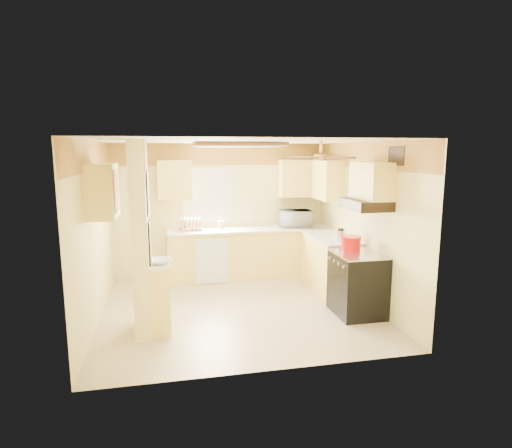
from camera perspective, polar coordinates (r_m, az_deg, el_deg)
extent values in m
plane|color=#CCB48D|center=(6.62, -2.38, -11.23)|extent=(4.00, 4.00, 0.00)
plane|color=white|center=(6.18, -2.55, 10.97)|extent=(4.00, 4.00, 0.00)
plane|color=#F0E092|center=(8.13, -4.69, 1.82)|extent=(4.00, 0.00, 4.00)
plane|color=#F0E092|center=(4.46, 1.61, -4.78)|extent=(4.00, 0.00, 4.00)
plane|color=#F0E092|center=(6.27, -20.80, -1.16)|extent=(0.00, 3.80, 3.80)
plane|color=#F0E092|center=(6.89, 14.17, 0.11)|extent=(0.00, 3.80, 3.80)
cube|color=#EDB546|center=(8.04, -4.78, 9.23)|extent=(4.00, 0.02, 0.40)
cube|color=#F0E092|center=(5.66, -15.12, -1.97)|extent=(0.20, 0.70, 2.50)
cube|color=#F3D270|center=(5.87, -12.59, -9.58)|extent=(0.25, 0.55, 0.90)
cube|color=white|center=(5.73, -12.76, -5.13)|extent=(0.28, 0.58, 0.04)
cube|color=#F3D270|center=(8.07, -0.81, -3.99)|extent=(3.00, 0.60, 0.90)
cube|color=#F3D270|center=(7.47, 9.81, -5.26)|extent=(0.60, 1.40, 0.90)
cube|color=white|center=(7.96, -0.80, -0.73)|extent=(3.04, 0.64, 0.04)
cube|color=white|center=(7.36, 9.85, -1.73)|extent=(0.64, 1.44, 0.04)
cube|color=white|center=(7.67, -5.87, -4.94)|extent=(0.58, 0.02, 0.80)
cube|color=white|center=(8.06, -6.47, 3.86)|extent=(0.92, 0.02, 1.02)
cube|color=white|center=(8.06, -6.48, 3.87)|extent=(0.80, 0.02, 0.90)
cube|color=#F3D270|center=(7.84, -10.79, 5.79)|extent=(0.60, 0.35, 0.70)
cube|color=#F3D270|center=(8.24, 6.22, 6.09)|extent=(0.90, 0.35, 0.70)
cube|color=#F3D270|center=(7.89, 9.20, 5.86)|extent=(0.35, 1.00, 0.70)
cube|color=#F3D270|center=(5.92, -19.83, 4.16)|extent=(0.35, 0.75, 0.70)
cube|color=#F3D270|center=(6.24, 15.20, 5.57)|extent=(0.35, 0.76, 0.52)
cube|color=black|center=(6.45, 13.37, -7.82)|extent=(0.65, 0.76, 0.90)
cube|color=silver|center=(6.33, 13.53, -3.88)|extent=(0.66, 0.77, 0.02)
cylinder|color=silver|center=(6.00, 11.66, -5.60)|extent=(0.03, 0.05, 0.05)
cylinder|color=silver|center=(6.15, 11.03, -5.20)|extent=(0.03, 0.05, 0.05)
cylinder|color=silver|center=(6.30, 10.46, -4.84)|extent=(0.03, 0.05, 0.05)
cylinder|color=silver|center=(6.45, 9.88, -4.47)|extent=(0.03, 0.05, 0.05)
cube|color=black|center=(6.24, 14.37, 2.56)|extent=(0.50, 0.76, 0.14)
cube|color=black|center=(5.57, -14.26, 4.12)|extent=(0.02, 0.42, 0.57)
cube|color=white|center=(5.57, -14.20, 4.12)|extent=(0.01, 0.37, 0.52)
cube|color=black|center=(5.67, -13.98, -2.43)|extent=(0.02, 0.42, 0.57)
cube|color=yellow|center=(5.67, -13.92, -2.43)|extent=(0.01, 0.37, 0.52)
cube|color=brown|center=(6.69, -2.41, 10.53)|extent=(1.35, 0.95, 0.06)
cube|color=white|center=(6.69, -2.40, 10.32)|extent=(1.15, 0.75, 0.02)
cylinder|color=gold|center=(5.76, 8.66, 10.16)|extent=(0.04, 0.04, 0.16)
cylinder|color=gold|center=(5.76, 8.63, 8.77)|extent=(0.18, 0.18, 0.08)
cube|color=brown|center=(5.97, 10.99, 8.73)|extent=(0.55, 0.28, 0.01)
cube|color=brown|center=(6.01, 6.62, 8.85)|extent=(0.28, 0.55, 0.01)
cube|color=brown|center=(5.56, 6.09, 8.79)|extent=(0.55, 0.28, 0.01)
cube|color=brown|center=(5.52, 10.81, 8.67)|extent=(0.28, 0.55, 0.01)
cube|color=black|center=(6.00, 18.22, 8.62)|extent=(0.02, 0.40, 0.25)
imported|color=white|center=(8.15, 5.28, 0.74)|extent=(0.59, 0.42, 0.31)
imported|color=white|center=(5.61, -12.46, -4.92)|extent=(0.29, 0.29, 0.06)
cylinder|color=red|center=(6.50, 12.55, -2.59)|extent=(0.28, 0.28, 0.18)
cylinder|color=red|center=(6.48, 12.58, -1.72)|extent=(0.30, 0.30, 0.02)
cylinder|color=silver|center=(6.92, 11.24, -1.56)|extent=(0.14, 0.14, 0.19)
cylinder|color=black|center=(6.90, 11.27, -0.69)|extent=(0.09, 0.09, 0.03)
cube|color=tan|center=(7.87, -8.69, -0.67)|extent=(0.41, 0.32, 0.04)
cube|color=tan|center=(7.85, -9.87, -0.07)|extent=(0.02, 0.26, 0.22)
cube|color=tan|center=(7.85, -9.40, -0.06)|extent=(0.02, 0.26, 0.22)
cube|color=tan|center=(7.85, -8.93, -0.04)|extent=(0.02, 0.26, 0.22)
cube|color=tan|center=(7.85, -8.46, -0.02)|extent=(0.02, 0.26, 0.22)
cube|color=tan|center=(7.86, -7.99, -0.01)|extent=(0.02, 0.26, 0.22)
cube|color=tan|center=(7.86, -7.52, 0.01)|extent=(0.02, 0.26, 0.22)
cylinder|color=white|center=(7.85, -9.40, -0.06)|extent=(0.01, 0.22, 0.22)
cylinder|color=white|center=(7.85, -8.46, -0.02)|extent=(0.01, 0.22, 0.22)
cylinder|color=white|center=(7.97, -4.69, -0.08)|extent=(0.11, 0.11, 0.14)
cylinder|color=tan|center=(7.96, -4.54, 0.22)|extent=(0.01, 0.01, 0.23)
cylinder|color=tan|center=(7.98, -4.71, 0.23)|extent=(0.01, 0.01, 0.23)
cylinder|color=tan|center=(7.96, -4.84, 0.20)|extent=(0.01, 0.01, 0.23)
cylinder|color=tan|center=(7.94, -4.66, 0.19)|extent=(0.01, 0.01, 0.23)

